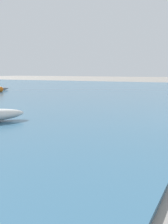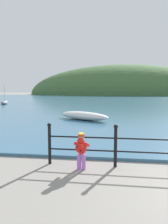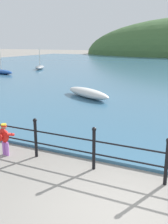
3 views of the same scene
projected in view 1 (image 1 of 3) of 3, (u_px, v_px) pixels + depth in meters
mooring_buoy at (0, 89)px, 26.15m from camera, size 0.55×0.55×0.55m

